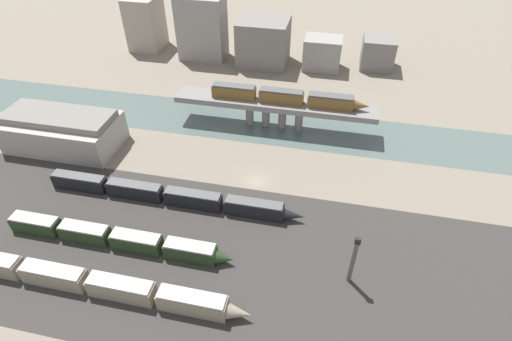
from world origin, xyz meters
The scene contains 15 objects.
ground_plane centered at (0.00, 0.00, 0.00)m, with size 400.00×400.00×0.00m, color #756B5B.
railbed_yard centered at (0.00, -24.00, 0.00)m, with size 280.00×42.00×0.01m, color #33302D.
river_water centered at (0.00, 24.35, 0.00)m, with size 320.00×18.65×0.01m, color #4C5B56.
bridge centered at (0.00, 24.35, 6.56)m, with size 55.35×7.16×8.00m.
train_on_bridge centered at (3.35, 24.35, 9.77)m, with size 42.32×3.09×3.65m.
train_yard_near centered at (-21.77, -35.18, 1.93)m, with size 55.95×3.15×3.95m.
train_yard_mid centered at (-22.99, -24.61, 1.78)m, with size 47.17×3.14×3.65m.
train_yard_far centered at (-17.23, -10.80, 1.85)m, with size 58.61×2.77×3.79m.
warehouse_building centered at (-52.22, 4.06, 4.59)m, with size 28.48×14.90×9.66m.
signal_tower centered at (22.57, -23.46, 5.78)m, with size 1.00×0.83×11.56m.
city_block_far_left centered at (-57.62, 69.53, 9.49)m, with size 11.32×13.07×18.99m, color gray.
city_block_left centered at (-33.71, 65.27, 10.97)m, with size 16.53×10.33×21.94m, color gray.
city_block_center centered at (-11.10, 64.81, 7.78)m, with size 17.26×15.42×15.57m, color slate.
city_block_right centered at (9.78, 65.04, 5.43)m, with size 12.76×9.70×10.87m, color gray.
city_block_far_right centered at (28.80, 70.28, 5.25)m, with size 11.03×11.45×10.51m, color slate.
Camera 1 is at (15.00, -69.98, 62.81)m, focal length 28.00 mm.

